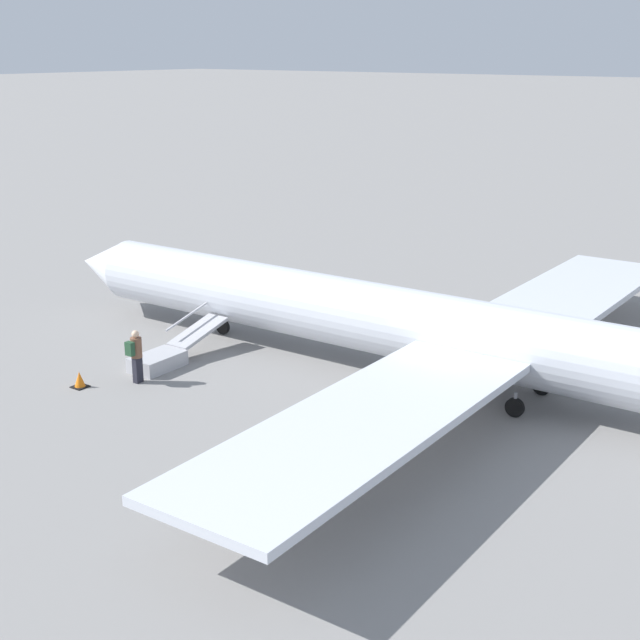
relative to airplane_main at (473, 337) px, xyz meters
The scene contains 5 objects.
ground_plane 2.02m from the airplane_main, ahead, with size 600.00×600.00×0.00m, color gray.
airplane_main is the anchor object (origin of this frame).
boarding_stairs 10.23m from the airplane_main, 22.77° to the left, with size 1.14×4.04×1.57m.
passenger 10.55m from the airplane_main, 32.23° to the left, with size 0.36×0.54×1.74m.
traffic_cone_near_stairs 12.33m from the airplane_main, 34.67° to the left, with size 0.47×0.47×0.51m.
Camera 1 is at (-12.50, 23.50, 10.27)m, focal length 50.00 mm.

